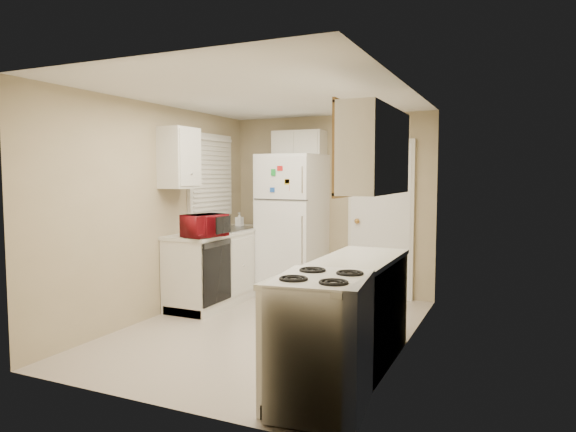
% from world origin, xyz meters
% --- Properties ---
extents(floor, '(3.80, 3.80, 0.00)m').
position_xyz_m(floor, '(0.00, 0.00, 0.00)').
color(floor, beige).
rests_on(floor, ground).
extents(ceiling, '(3.80, 3.80, 0.00)m').
position_xyz_m(ceiling, '(0.00, 0.00, 2.40)').
color(ceiling, white).
rests_on(ceiling, floor).
extents(wall_left, '(3.80, 3.80, 0.00)m').
position_xyz_m(wall_left, '(-1.40, 0.00, 1.20)').
color(wall_left, tan).
rests_on(wall_left, floor).
extents(wall_right, '(3.80, 3.80, 0.00)m').
position_xyz_m(wall_right, '(1.40, 0.00, 1.20)').
color(wall_right, tan).
rests_on(wall_right, floor).
extents(wall_back, '(2.80, 2.80, 0.00)m').
position_xyz_m(wall_back, '(0.00, 1.90, 1.20)').
color(wall_back, tan).
rests_on(wall_back, floor).
extents(wall_front, '(2.80, 2.80, 0.00)m').
position_xyz_m(wall_front, '(0.00, -1.90, 1.20)').
color(wall_front, tan).
rests_on(wall_front, floor).
extents(left_counter, '(0.60, 1.80, 0.90)m').
position_xyz_m(left_counter, '(-1.10, 0.90, 0.45)').
color(left_counter, silver).
rests_on(left_counter, floor).
extents(dishwasher, '(0.03, 0.58, 0.72)m').
position_xyz_m(dishwasher, '(-0.81, 0.30, 0.49)').
color(dishwasher, black).
rests_on(dishwasher, floor).
extents(sink, '(0.54, 0.74, 0.16)m').
position_xyz_m(sink, '(-1.10, 1.05, 0.86)').
color(sink, gray).
rests_on(sink, left_counter).
extents(microwave, '(0.52, 0.38, 0.31)m').
position_xyz_m(microwave, '(-0.91, 0.21, 1.05)').
color(microwave, maroon).
rests_on(microwave, left_counter).
extents(soap_bottle, '(0.09, 0.10, 0.19)m').
position_xyz_m(soap_bottle, '(-1.15, 1.42, 1.00)').
color(soap_bottle, silver).
rests_on(soap_bottle, left_counter).
extents(window_blinds, '(0.10, 0.98, 1.08)m').
position_xyz_m(window_blinds, '(-1.36, 1.05, 1.60)').
color(window_blinds, silver).
rests_on(window_blinds, wall_left).
extents(upper_cabinet_left, '(0.30, 0.45, 0.70)m').
position_xyz_m(upper_cabinet_left, '(-1.25, 0.22, 1.80)').
color(upper_cabinet_left, silver).
rests_on(upper_cabinet_left, wall_left).
extents(refrigerator, '(0.82, 0.80, 1.88)m').
position_xyz_m(refrigerator, '(-0.42, 1.58, 0.94)').
color(refrigerator, white).
rests_on(refrigerator, floor).
extents(cabinet_over_fridge, '(0.70, 0.30, 0.40)m').
position_xyz_m(cabinet_over_fridge, '(-0.40, 1.75, 2.00)').
color(cabinet_over_fridge, silver).
rests_on(cabinet_over_fridge, wall_back).
extents(interior_door, '(0.86, 0.06, 2.08)m').
position_xyz_m(interior_door, '(0.70, 1.86, 1.02)').
color(interior_door, white).
rests_on(interior_door, floor).
extents(right_counter, '(0.60, 2.00, 0.90)m').
position_xyz_m(right_counter, '(1.10, -0.80, 0.45)').
color(right_counter, silver).
rests_on(right_counter, floor).
extents(stove, '(0.70, 0.82, 0.91)m').
position_xyz_m(stove, '(1.14, -1.45, 0.46)').
color(stove, white).
rests_on(stove, floor).
extents(upper_cabinet_right, '(0.30, 1.20, 0.70)m').
position_xyz_m(upper_cabinet_right, '(1.25, -0.50, 1.80)').
color(upper_cabinet_right, silver).
rests_on(upper_cabinet_right, wall_right).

